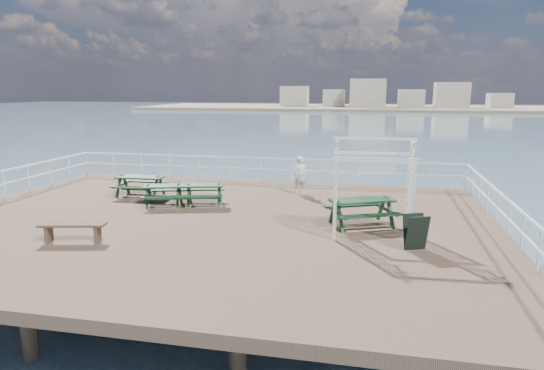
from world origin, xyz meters
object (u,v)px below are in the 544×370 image
(picnic_table_d, at_px, (199,190))
(person, at_px, (301,175))
(trellis_arbor, at_px, (373,193))
(picnic_table_c, at_px, (362,206))
(picnic_table_b, at_px, (140,182))
(flat_bench_far, at_px, (73,228))
(picnic_table_a, at_px, (169,191))

(picnic_table_d, xyz_separation_m, person, (3.31, 2.63, 0.21))
(trellis_arbor, relative_size, person, 1.87)
(picnic_table_c, bearing_deg, trellis_arbor, -97.23)
(picnic_table_b, xyz_separation_m, person, (6.10, 1.73, 0.19))
(picnic_table_b, xyz_separation_m, flat_bench_far, (0.91, -5.72, -0.18))
(flat_bench_far, relative_size, person, 1.22)
(flat_bench_far, bearing_deg, person, 42.20)
(picnic_table_a, relative_size, picnic_table_b, 1.09)
(picnic_table_c, bearing_deg, person, 96.45)
(picnic_table_b, distance_m, picnic_table_c, 8.98)
(picnic_table_d, distance_m, trellis_arbor, 6.71)
(picnic_table_c, relative_size, person, 1.61)
(flat_bench_far, bearing_deg, picnic_table_c, 10.15)
(picnic_table_b, relative_size, person, 1.25)
(picnic_table_d, height_order, person, person)
(picnic_table_a, relative_size, picnic_table_c, 0.84)
(picnic_table_c, height_order, person, person)
(picnic_table_d, bearing_deg, picnic_table_b, 147.62)
(picnic_table_a, xyz_separation_m, picnic_table_d, (1.04, 0.31, 0.01))
(picnic_table_b, height_order, picnic_table_d, picnic_table_b)
(picnic_table_a, bearing_deg, trellis_arbor, -33.28)
(person, bearing_deg, picnic_table_a, -178.47)
(picnic_table_c, xyz_separation_m, flat_bench_far, (-7.74, -3.30, -0.22))
(picnic_table_b, xyz_separation_m, trellis_arbor, (8.97, -3.41, 0.69))
(picnic_table_a, relative_size, trellis_arbor, 0.73)
(picnic_table_d, xyz_separation_m, trellis_arbor, (6.18, -2.51, 0.71))
(picnic_table_c, bearing_deg, picnic_table_b, 139.25)
(picnic_table_a, height_order, picnic_table_b, picnic_table_b)
(picnic_table_d, relative_size, flat_bench_far, 1.11)
(person, bearing_deg, flat_bench_far, -157.35)
(picnic_table_a, xyz_separation_m, picnic_table_c, (6.90, -1.21, 0.07))
(picnic_table_a, xyz_separation_m, trellis_arbor, (7.22, -2.20, 0.72))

